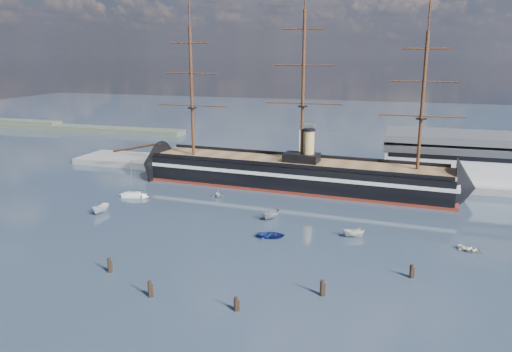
% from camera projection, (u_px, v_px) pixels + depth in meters
% --- Properties ---
extents(ground, '(600.00, 600.00, 0.00)m').
position_uv_depth(ground, '(269.00, 206.00, 128.82)').
color(ground, '#2D3947').
rests_on(ground, ground).
extents(quay, '(180.00, 18.00, 2.00)m').
position_uv_depth(quay, '(329.00, 176.00, 159.32)').
color(quay, slate).
rests_on(quay, ground).
extents(warehouse, '(63.00, 21.00, 11.60)m').
position_uv_depth(warehouse, '(494.00, 159.00, 147.31)').
color(warehouse, '#B7BABC').
rests_on(warehouse, ground).
extents(quay_tower, '(5.00, 5.00, 15.00)m').
position_uv_depth(quay_tower, '(307.00, 147.00, 156.20)').
color(quay_tower, silver).
rests_on(quay_tower, ground).
extents(shoreline, '(120.00, 10.00, 4.00)m').
position_uv_depth(shoreline, '(59.00, 127.00, 256.57)').
color(shoreline, '#3F4C38').
rests_on(shoreline, ground).
extents(warship, '(113.37, 22.01, 53.94)m').
position_uv_depth(warship, '(289.00, 173.00, 146.26)').
color(warship, black).
rests_on(warship, ground).
extents(sailboat, '(6.76, 3.36, 10.40)m').
position_uv_depth(sailboat, '(134.00, 195.00, 136.30)').
color(sailboat, silver).
rests_on(sailboat, ground).
extents(motorboat_a, '(6.80, 2.98, 2.65)m').
position_uv_depth(motorboat_a, '(101.00, 213.00, 123.09)').
color(motorboat_a, silver).
rests_on(motorboat_a, ground).
extents(motorboat_b, '(2.17, 3.96, 1.75)m').
position_uv_depth(motorboat_b, '(271.00, 238.00, 106.67)').
color(motorboat_b, navy).
rests_on(motorboat_b, ground).
extents(motorboat_c, '(6.47, 4.86, 2.45)m').
position_uv_depth(motorboat_c, '(271.00, 219.00, 118.62)').
color(motorboat_c, gray).
rests_on(motorboat_c, ground).
extents(motorboat_d, '(5.75, 4.68, 1.95)m').
position_uv_depth(motorboat_d, '(218.00, 197.00, 136.81)').
color(motorboat_d, silver).
rests_on(motorboat_d, ground).
extents(motorboat_e, '(2.82, 3.28, 1.46)m').
position_uv_depth(motorboat_e, '(470.00, 251.00, 99.33)').
color(motorboat_e, beige).
rests_on(motorboat_e, ground).
extents(motorboat_g, '(4.24, 5.84, 2.20)m').
position_uv_depth(motorboat_g, '(354.00, 237.00, 107.00)').
color(motorboat_g, silver).
rests_on(motorboat_g, ground).
extents(piling_near_left, '(0.64, 0.64, 3.44)m').
position_uv_depth(piling_near_left, '(110.00, 272.00, 89.84)').
color(piling_near_left, black).
rests_on(piling_near_left, ground).
extents(piling_near_mid, '(0.64, 0.64, 2.99)m').
position_uv_depth(piling_near_mid, '(236.00, 311.00, 76.44)').
color(piling_near_mid, black).
rests_on(piling_near_mid, ground).
extents(piling_near_right, '(0.64, 0.64, 3.42)m').
position_uv_depth(piling_near_right, '(322.00, 296.00, 81.22)').
color(piling_near_right, black).
rests_on(piling_near_right, ground).
extents(piling_far_right, '(0.64, 0.64, 3.21)m').
position_uv_depth(piling_far_right, '(411.00, 278.00, 87.67)').
color(piling_far_right, black).
rests_on(piling_far_right, ground).
extents(piling_extra, '(0.64, 0.64, 3.47)m').
position_uv_depth(piling_extra, '(150.00, 297.00, 80.83)').
color(piling_extra, black).
rests_on(piling_extra, ground).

